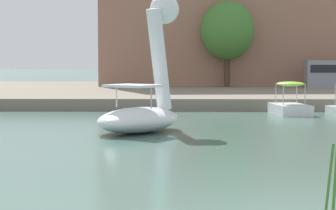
{
  "coord_description": "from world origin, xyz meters",
  "views": [
    {
      "loc": [
        -1.94,
        -8.12,
        2.2
      ],
      "look_at": [
        -2.28,
        12.28,
        0.71
      ],
      "focal_mm": 61.08,
      "sensor_mm": 36.0,
      "label": 1
    }
  ],
  "objects": [
    {
      "name": "swan_boat",
      "position": [
        -2.98,
        10.27,
        1.2
      ],
      "size": [
        3.49,
        3.84,
        4.5
      ],
      "color": "white",
      "rests_on": "ground_plane"
    },
    {
      "name": "shore_bank_far",
      "position": [
        0.0,
        30.82,
        0.28
      ],
      "size": [
        120.58,
        25.35,
        0.56
      ],
      "primitive_type": "cube",
      "color": "slate",
      "rests_on": "ground_plane"
    },
    {
      "name": "pedal_boat_lime",
      "position": [
        2.93,
        16.58,
        0.44
      ],
      "size": [
        1.58,
        2.46,
        1.42
      ],
      "color": "white",
      "rests_on": "ground_plane"
    },
    {
      "name": "apartment_block",
      "position": [
        1.18,
        37.22,
        6.67
      ],
      "size": [
        18.73,
        10.41,
        12.22
      ],
      "primitive_type": "cube",
      "rotation": [
        0.0,
        0.0,
        0.07
      ],
      "color": "#996B56",
      "rests_on": "shore_bank_far"
    },
    {
      "name": "tree_sapling_by_fence",
      "position": [
        1.51,
        31.87,
        4.46
      ],
      "size": [
        5.11,
        5.02,
        5.98
      ],
      "color": "#423323",
      "rests_on": "shore_bank_far"
    }
  ]
}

